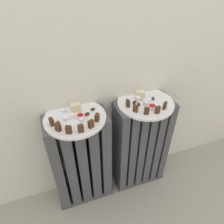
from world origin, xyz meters
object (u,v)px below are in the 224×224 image
at_px(radiator_left, 81,161).
at_px(fork, 143,103).
at_px(plate_left, 75,118).
at_px(plate_right, 146,103).
at_px(radiator_right, 140,145).
at_px(jam_bowl_left, 80,116).
at_px(jam_bowl_right, 152,107).

xyz_separation_m(radiator_left, fork, (0.37, -0.01, 0.35)).
xyz_separation_m(plate_left, plate_right, (0.39, 0.00, 0.00)).
xyz_separation_m(radiator_left, plate_right, (0.39, -0.00, 0.34)).
height_order(radiator_left, fork, fork).
bearing_deg(radiator_right, radiator_left, 180.00).
height_order(radiator_left, radiator_right, same).
bearing_deg(plate_left, jam_bowl_left, -35.67).
xyz_separation_m(radiator_left, plate_left, (0.00, -0.00, 0.34)).
relative_size(plate_left, jam_bowl_right, 7.31).
relative_size(plate_right, jam_bowl_left, 7.95).
bearing_deg(fork, plate_left, 179.12).
height_order(radiator_left, plate_right, plate_right).
distance_m(radiator_left, plate_left, 0.34).
xyz_separation_m(radiator_left, radiator_right, (0.39, 0.00, 0.00)).
relative_size(radiator_right, plate_right, 2.11).
bearing_deg(radiator_right, jam_bowl_left, -177.19).
height_order(radiator_right, fork, fork).
height_order(plate_left, plate_right, same).
bearing_deg(jam_bowl_left, plate_right, 2.81).
xyz_separation_m(plate_right, jam_bowl_right, (0.00, -0.07, 0.02)).
distance_m(plate_right, jam_bowl_left, 0.37).
xyz_separation_m(radiator_right, plate_right, (-0.00, -0.00, 0.34)).
distance_m(plate_right, jam_bowl_right, 0.07).
distance_m(radiator_left, jam_bowl_right, 0.53).
bearing_deg(plate_left, radiator_right, 0.00).
bearing_deg(jam_bowl_right, jam_bowl_left, 172.32).
bearing_deg(radiator_right, jam_bowl_right, -88.82).
height_order(jam_bowl_left, fork, jam_bowl_left).
bearing_deg(fork, jam_bowl_right, -73.07).
distance_m(radiator_right, jam_bowl_right, 0.36).
bearing_deg(radiator_left, jam_bowl_right, -9.76).
bearing_deg(radiator_left, radiator_right, 0.00).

